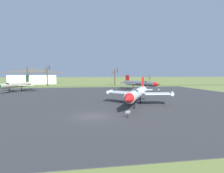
# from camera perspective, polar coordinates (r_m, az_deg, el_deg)

# --- Properties ---
(ground_plane) EXTENTS (600.00, 600.00, 0.00)m
(ground_plane) POSITION_cam_1_polar(r_m,az_deg,el_deg) (22.00, -6.29, -9.66)
(ground_plane) COLOR olive
(asphalt_apron) EXTENTS (76.55, 60.06, 0.05)m
(asphalt_apron) POSITION_cam_1_polar(r_m,az_deg,el_deg) (39.73, -7.34, -3.50)
(asphalt_apron) COLOR #333335
(asphalt_apron) RESTS_ON ground
(grass_verge_strip) EXTENTS (136.55, 12.00, 0.06)m
(grass_verge_strip) POSITION_cam_1_polar(r_m,az_deg,el_deg) (75.60, -7.94, 0.04)
(grass_verge_strip) COLOR #5A6C36
(grass_verge_strip) RESTS_ON ground
(jet_fighter_front_left) EXTENTS (11.22, 14.58, 4.63)m
(jet_fighter_front_left) POSITION_cam_1_polar(r_m,az_deg,el_deg) (28.70, 8.19, -2.15)
(jet_fighter_front_left) COLOR silver
(jet_fighter_front_left) RESTS_ON ground
(info_placard_front_left) EXTENTS (0.55, 0.32, 0.97)m
(info_placard_front_left) POSITION_cam_1_polar(r_m,az_deg,el_deg) (20.81, 5.16, -8.72)
(info_placard_front_left) COLOR black
(info_placard_front_left) RESTS_ON ground
(jet_fighter_front_right) EXTENTS (10.43, 15.61, 4.89)m
(jet_fighter_front_right) POSITION_cam_1_polar(r_m,az_deg,el_deg) (57.96, 9.04, 1.05)
(jet_fighter_front_right) COLOR #565B60
(jet_fighter_front_right) RESTS_ON ground
(info_placard_front_right) EXTENTS (0.56, 0.28, 0.94)m
(info_placard_front_right) POSITION_cam_1_polar(r_m,az_deg,el_deg) (52.54, 14.92, -1.16)
(info_placard_front_right) COLOR black
(info_placard_front_right) RESTS_ON ground
(jet_fighter_rear_center) EXTENTS (10.30, 14.20, 4.87)m
(jet_fighter_rear_center) POSITION_cam_1_polar(r_m,az_deg,el_deg) (58.16, -28.98, 0.43)
(jet_fighter_rear_center) COLOR #B7B293
(jet_fighter_rear_center) RESTS_ON ground
(bare_tree_far_left) EXTENTS (2.15, 2.18, 8.47)m
(bare_tree_far_left) POSITION_cam_1_polar(r_m,az_deg,el_deg) (83.60, -25.72, 3.11)
(bare_tree_far_left) COLOR #42382D
(bare_tree_far_left) RESTS_ON ground
(bare_tree_left_of_center) EXTENTS (2.62, 2.57, 9.15)m
(bare_tree_left_of_center) POSITION_cam_1_polar(r_m,az_deg,el_deg) (83.57, -20.29, 3.49)
(bare_tree_left_of_center) COLOR #42382D
(bare_tree_left_of_center) RESTS_ON ground
(bare_tree_center) EXTENTS (3.50, 3.48, 8.00)m
(bare_tree_center) POSITION_cam_1_polar(r_m,az_deg,el_deg) (82.00, 0.94, 3.30)
(bare_tree_center) COLOR #42382D
(bare_tree_center) RESTS_ON ground
(bare_tree_right_of_center) EXTENTS (2.73, 2.69, 5.97)m
(bare_tree_right_of_center) POSITION_cam_1_polar(r_m,az_deg,el_deg) (87.01, 12.12, 2.56)
(bare_tree_right_of_center) COLOR brown
(bare_tree_right_of_center) RESTS_ON ground
(visitor_building) EXTENTS (25.63, 11.64, 8.22)m
(visitor_building) POSITION_cam_1_polar(r_m,az_deg,el_deg) (103.31, -24.13, 2.99)
(visitor_building) COLOR silver
(visitor_building) RESTS_ON ground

